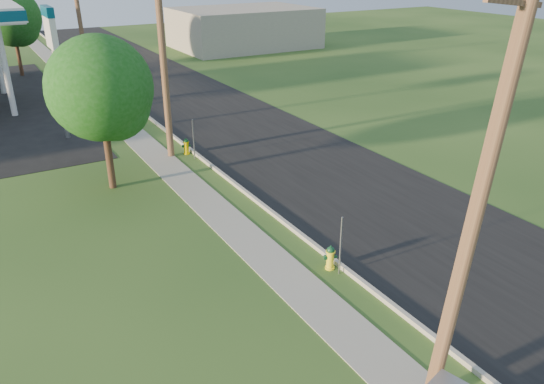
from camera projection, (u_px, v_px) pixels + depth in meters
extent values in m
plane|color=#23451A|center=(431.00, 356.00, 13.31)|extent=(140.00, 140.00, 0.00)
cube|color=black|center=(338.00, 183.00, 23.24)|extent=(8.00, 120.00, 0.02)
cube|color=#A3A095|center=(258.00, 202.00, 21.39)|extent=(0.15, 120.00, 0.15)
cube|color=gray|center=(219.00, 213.00, 20.61)|extent=(1.50, 120.00, 0.03)
cylinder|color=brown|center=(477.00, 206.00, 10.29)|extent=(1.31, 0.32, 9.48)
cube|color=brown|center=(514.00, 2.00, 8.74)|extent=(1.40, 0.10, 0.25)
cylinder|color=brown|center=(163.00, 56.00, 24.42)|extent=(0.32, 0.32, 9.80)
cylinder|color=brown|center=(80.00, 20.00, 38.67)|extent=(0.49, 0.32, 9.50)
cube|color=gray|center=(341.00, 246.00, 16.32)|extent=(0.05, 0.04, 2.00)
cube|color=gray|center=(194.00, 140.00, 25.62)|extent=(0.05, 0.04, 2.00)
cube|color=gray|center=(123.00, 89.00, 35.24)|extent=(0.05, 0.04, 2.00)
cylinder|color=silver|center=(6.00, 71.00, 31.83)|extent=(0.36, 0.36, 5.50)
cylinder|color=gray|center=(61.00, 93.00, 27.96)|extent=(0.24, 0.24, 5.00)
cube|color=silver|center=(50.00, 28.00, 26.60)|extent=(0.30, 2.00, 2.00)
cube|color=#06445B|center=(47.00, 11.00, 26.27)|extent=(0.34, 2.04, 0.50)
cube|color=gray|center=(244.00, 28.00, 56.19)|extent=(14.00, 10.00, 4.00)
cylinder|color=#362418|center=(108.00, 151.00, 22.22)|extent=(0.30, 0.30, 3.32)
sphere|color=#144F11|center=(100.00, 88.00, 21.13)|extent=(4.25, 4.25, 4.25)
sphere|color=#144F11|center=(114.00, 105.00, 21.34)|extent=(2.92, 2.92, 2.92)
cylinder|color=#362418|center=(18.00, 54.00, 42.96)|extent=(0.30, 0.30, 3.56)
sphere|color=#144F11|center=(11.00, 17.00, 41.79)|extent=(4.55, 4.55, 4.55)
sphere|color=#144F11|center=(19.00, 27.00, 42.03)|extent=(3.13, 3.13, 3.13)
cylinder|color=yellow|center=(330.00, 267.00, 16.99)|extent=(0.31, 0.31, 0.07)
cylinder|color=yellow|center=(330.00, 259.00, 16.87)|extent=(0.24, 0.24, 0.67)
cylinder|color=yellow|center=(331.00, 252.00, 16.75)|extent=(0.31, 0.31, 0.04)
sphere|color=#103D21|center=(331.00, 250.00, 16.73)|extent=(0.26, 0.26, 0.26)
cylinder|color=#103D21|center=(331.00, 247.00, 16.67)|extent=(0.06, 0.06, 0.07)
cylinder|color=#103D21|center=(331.00, 260.00, 16.69)|extent=(0.17, 0.17, 0.12)
cylinder|color=#103D21|center=(326.00, 257.00, 16.82)|extent=(0.14, 0.14, 0.10)
cylinder|color=#103D21|center=(335.00, 257.00, 16.85)|extent=(0.14, 0.14, 0.10)
cylinder|color=#DDBC00|center=(187.00, 153.00, 26.69)|extent=(0.31, 0.31, 0.07)
cylinder|color=#DDBC00|center=(186.00, 148.00, 26.57)|extent=(0.24, 0.24, 0.67)
cylinder|color=#DDBC00|center=(186.00, 142.00, 26.45)|extent=(0.31, 0.31, 0.04)
sphere|color=#0B3D16|center=(186.00, 141.00, 26.43)|extent=(0.25, 0.25, 0.25)
cylinder|color=#0B3D16|center=(186.00, 139.00, 26.38)|extent=(0.06, 0.06, 0.07)
cylinder|color=#0B3D16|center=(186.00, 147.00, 26.39)|extent=(0.16, 0.17, 0.12)
cylinder|color=#0B3D16|center=(183.00, 146.00, 26.50)|extent=(0.14, 0.13, 0.10)
cylinder|color=#0B3D16|center=(189.00, 146.00, 26.56)|extent=(0.14, 0.13, 0.10)
cylinder|color=yellow|center=(125.00, 107.00, 34.77)|extent=(0.29, 0.29, 0.06)
cylinder|color=yellow|center=(124.00, 103.00, 34.66)|extent=(0.23, 0.23, 0.61)
cylinder|color=yellow|center=(124.00, 99.00, 34.55)|extent=(0.29, 0.29, 0.04)
sphere|color=#0A3D14|center=(124.00, 98.00, 34.53)|extent=(0.24, 0.24, 0.24)
cylinder|color=#0A3D14|center=(124.00, 96.00, 34.48)|extent=(0.05, 0.05, 0.06)
cylinder|color=#0A3D14|center=(124.00, 102.00, 34.49)|extent=(0.15, 0.16, 0.11)
cylinder|color=#0A3D14|center=(122.00, 101.00, 34.61)|extent=(0.13, 0.13, 0.09)
cylinder|color=#0A3D14|center=(126.00, 101.00, 34.64)|extent=(0.13, 0.13, 0.09)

